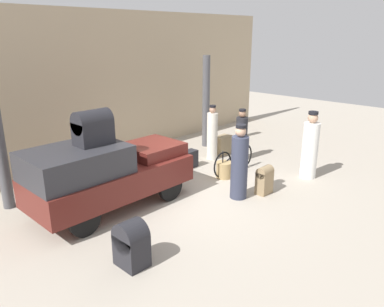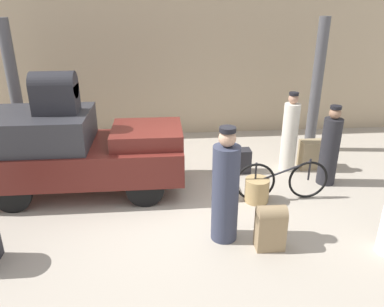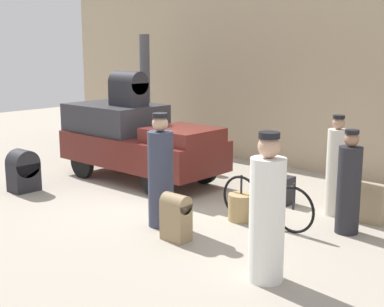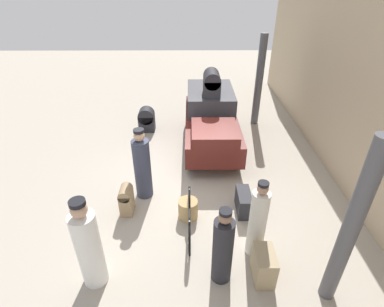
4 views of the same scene
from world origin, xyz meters
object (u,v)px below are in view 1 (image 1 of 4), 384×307
Objects in this scene: wicker_basket at (224,170)px; trunk_barrel_dark at (264,179)px; porter_carrying_trunk at (310,148)px; suitcase_small_leather at (223,145)px; conductor_in_dark_uniform at (241,137)px; trunk_large_brown at (187,160)px; porter_standing_middle at (212,135)px; porter_lifting_near_truck at (239,165)px; trunk_on_truck_roof at (93,127)px; suitcase_black_upright at (131,243)px; truck at (105,173)px; bicycle at (234,160)px.

wicker_basket is 0.62× the size of trunk_barrel_dark.
porter_carrying_trunk is (1.61, -1.66, 0.62)m from wicker_basket.
porter_carrying_trunk is 3.06m from suitcase_small_leather.
conductor_in_dark_uniform is at bearing 90.94° from porter_carrying_trunk.
conductor_in_dark_uniform reaches higher than trunk_large_brown.
conductor_in_dark_uniform is at bearing 20.97° from wicker_basket.
porter_carrying_trunk reaches higher than porter_standing_middle.
porter_lifting_near_truck reaches higher than porter_standing_middle.
suitcase_small_leather is 3.26m from trunk_barrel_dark.
conductor_in_dark_uniform is 2.13× the size of trunk_on_truck_roof.
trunk_barrel_dark is (0.63, -0.32, -0.45)m from porter_lifting_near_truck.
porter_lifting_near_truck reaches higher than trunk_barrel_dark.
porter_carrying_trunk reaches higher than suitcase_black_upright.
porter_carrying_trunk is at bearing -78.30° from porter_standing_middle.
wicker_basket is 1.47m from porter_lifting_near_truck.
porter_standing_middle is 1.06× the size of conductor_in_dark_uniform.
porter_standing_middle reaches higher than suitcase_small_leather.
suitcase_black_upright is 1.10× the size of trunk_on_truck_roof.
porter_standing_middle reaches higher than trunk_barrel_dark.
porter_lifting_near_truck is 3.54m from suitcase_black_upright.
trunk_on_truck_roof is at bearing 178.90° from conductor_in_dark_uniform.
suitcase_black_upright is at bearing -152.57° from porter_standing_middle.
wicker_basket is at bearing -11.89° from truck.
suitcase_small_leather is 0.74× the size of suitcase_black_upright.
porter_carrying_trunk is 1.85m from trunk_barrel_dark.
suitcase_small_leather is at bearing 25.42° from suitcase_black_upright.
trunk_large_brown is at bearing 33.41° from suitcase_black_upright.
trunk_large_brown is 3.81m from trunk_on_truck_roof.
conductor_in_dark_uniform is (-0.04, 2.26, -0.11)m from porter_carrying_trunk.
bicycle is at bearing -152.86° from conductor_in_dark_uniform.
suitcase_black_upright is at bearing -162.79° from bicycle.
suitcase_small_leather is at bearing 49.60° from bicycle.
suitcase_black_upright reaches higher than trunk_large_brown.
trunk_large_brown is at bearing -177.28° from suitcase_small_leather.
trunk_large_brown is (-1.76, 0.67, -0.48)m from conductor_in_dark_uniform.
porter_carrying_trunk is at bearing -13.47° from porter_lifting_near_truck.
suitcase_small_leather is at bearing 45.64° from porter_lifting_near_truck.
conductor_in_dark_uniform reaches higher than suitcase_black_upright.
suitcase_small_leather reaches higher than wicker_basket.
porter_standing_middle is 2.41× the size of trunk_barrel_dark.
trunk_on_truck_roof reaches higher than porter_lifting_near_truck.
trunk_barrel_dark is at bearing 0.58° from suitcase_black_upright.
trunk_on_truck_roof is (-5.12, 0.10, 1.21)m from conductor_in_dark_uniform.
wicker_basket is 0.24× the size of porter_lifting_near_truck.
porter_standing_middle is 5.97m from suitcase_black_upright.
porter_lifting_near_truck is (-1.26, -1.11, 0.45)m from bicycle.
porter_lifting_near_truck is at bearing -138.45° from bicycle.
trunk_large_brown is 2.67m from trunk_barrel_dark.
wicker_basket is (-0.47, -0.03, -0.16)m from bicycle.
porter_standing_middle is 2.77× the size of suitcase_small_leather.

